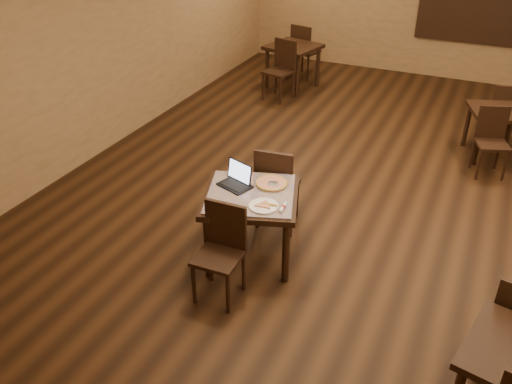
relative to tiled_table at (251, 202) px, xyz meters
The scene contains 18 objects.
ground 2.11m from the tiled_table, 60.11° to the left, with size 10.00×10.00×0.00m, color black.
wall_left 3.57m from the tiled_table, 149.92° to the left, with size 0.02×10.00×3.00m, color #99724E.
tiled_table is the anchor object (origin of this frame).
chair_main_near 0.63m from the tiled_table, 90.27° to the right, with size 0.42×0.42×0.94m.
chair_main_far 0.62m from the tiled_table, 89.09° to the left, with size 0.47×0.47×0.98m.
laptop 0.28m from the tiled_table, 153.11° to the left, with size 0.38×0.35×0.22m.
plate 0.31m from the tiled_table, 39.29° to the right, with size 0.28×0.28×0.02m, color white.
pizza_slice 0.31m from the tiled_table, 39.29° to the right, with size 0.18×0.18×0.02m, color beige, non-canonical shape.
pizza_pan 0.29m from the tiled_table, 63.43° to the left, with size 0.35×0.35×0.01m, color silver.
pizza_whole 0.29m from the tiled_table, 63.43° to the left, with size 0.32×0.32×0.02m.
spatula 0.29m from the tiled_table, 57.53° to the left, with size 0.09×0.22×0.01m, color silver.
napkin_roll 0.44m from the tiled_table, 19.29° to the right, with size 0.05×0.17×0.04m.
other_table_a 4.10m from the tiled_table, 59.40° to the left, with size 0.95×0.95×0.69m.
other_table_a_chair_near 3.64m from the tiled_table, 55.54° to the left, with size 0.50×0.50×0.90m.
other_table_a_chair_far 4.57m from the tiled_table, 62.47° to the left, with size 0.50×0.50×0.90m.
other_table_b 5.20m from the tiled_table, 106.84° to the left, with size 1.01×1.01×0.79m.
other_table_b_chair_near 4.63m from the tiled_table, 108.74° to the left, with size 0.53×0.53×1.02m.
other_table_b_chair_far 5.77m from the tiled_table, 105.33° to the left, with size 0.53×0.53×1.02m.
Camera 1 is at (0.97, -5.87, 3.50)m, focal length 38.00 mm.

